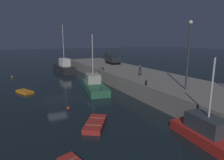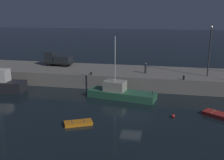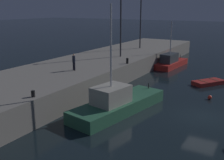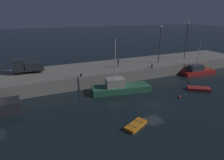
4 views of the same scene
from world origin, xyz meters
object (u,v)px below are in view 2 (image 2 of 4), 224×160
lamp_post_west (210,47)px  dockworker (146,67)px  rowboat_white_mid (78,123)px  bollard_central (184,78)px  mooring_buoy_near (173,116)px  fishing_trawler_red (120,92)px  dinghy_red_small (220,115)px  utility_truck (58,59)px  bollard_west (91,73)px

lamp_post_west → dockworker: size_ratio=4.52×
rowboat_white_mid → bollard_central: bollard_central is taller
mooring_buoy_near → fishing_trawler_red: bearing=140.9°
fishing_trawler_red → dinghy_red_small: bearing=-20.5°
lamp_post_west → utility_truck: size_ratio=1.46×
lamp_post_west → bollard_central: (-3.71, -2.95, -4.25)m
utility_truck → bollard_central: utility_truck is taller
lamp_post_west → dockworker: lamp_post_west is taller
dockworker → mooring_buoy_near: bearing=-71.0°
mooring_buoy_near → lamp_post_west: 15.19m
fishing_trawler_red → utility_truck: (-13.52, 9.95, 2.67)m
bollard_west → lamp_post_west: bearing=8.5°
bollard_central → fishing_trawler_red: bearing=-157.3°
mooring_buoy_near → utility_truck: 26.49m
fishing_trawler_red → rowboat_white_mid: 10.59m
rowboat_white_mid → bollard_central: bearing=49.8°
fishing_trawler_red → bollard_west: fishing_trawler_red is taller
dockworker → bollard_west: bearing=-161.3°
dinghy_red_small → bollard_west: 20.23m
lamp_post_west → fishing_trawler_red: bearing=-152.2°
rowboat_white_mid → lamp_post_west: 23.79m
dinghy_red_small → bollard_west: bollard_west is taller
bollard_central → dinghy_red_small: bearing=-65.7°
dockworker → bollard_central: bearing=-27.6°
rowboat_white_mid → dockworker: dockworker is taller
mooring_buoy_near → utility_truck: utility_truck is taller
utility_truck → dockworker: (16.50, -3.14, -0.28)m
utility_truck → dockworker: bearing=-10.8°
fishing_trawler_red → mooring_buoy_near: (7.38, -5.99, -0.62)m
lamp_post_west → bollard_central: bearing=-141.6°
bollard_west → rowboat_white_mid: bearing=-79.8°
dinghy_red_small → dockworker: bearing=130.1°
lamp_post_west → bollard_west: 18.71m
fishing_trawler_red → bollard_west: size_ratio=21.39×
fishing_trawler_red → dinghy_red_small: fishing_trawler_red is taller
fishing_trawler_red → bollard_central: 9.79m
utility_truck → mooring_buoy_near: bearing=-37.3°
mooring_buoy_near → bollard_west: size_ratio=0.83×
rowboat_white_mid → utility_truck: size_ratio=0.61×
rowboat_white_mid → lamp_post_west: (15.44, 16.85, 6.60)m
lamp_post_west → bollard_central: lamp_post_west is taller
dinghy_red_small → lamp_post_west: bearing=90.6°
rowboat_white_mid → mooring_buoy_near: (10.22, 4.20, 0.01)m
mooring_buoy_near → bollard_central: bearing=81.1°
lamp_post_west → rowboat_white_mid: bearing=-132.5°
dinghy_red_small → lamp_post_west: size_ratio=0.51×
dinghy_red_small → lamp_post_west: lamp_post_west is taller
rowboat_white_mid → mooring_buoy_near: 11.04m
fishing_trawler_red → bollard_central: (8.90, 3.71, 1.72)m
dockworker → lamp_post_west: bearing=-0.9°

